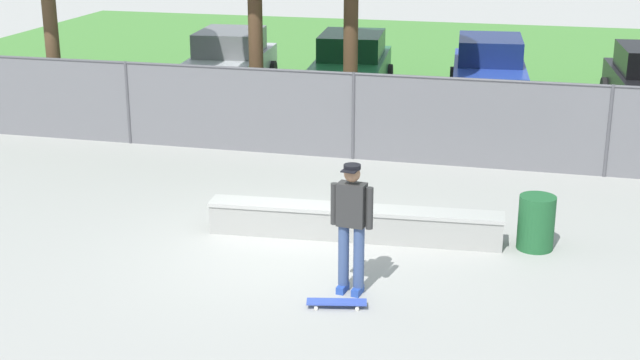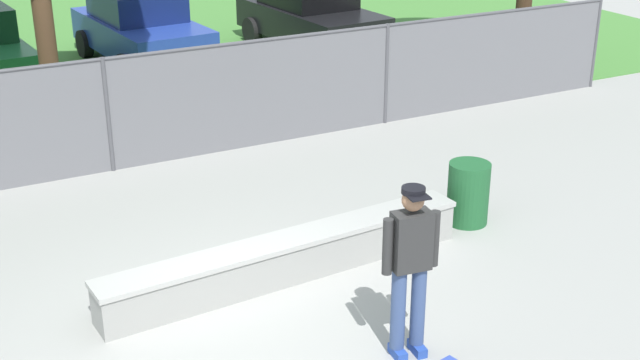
# 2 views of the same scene
# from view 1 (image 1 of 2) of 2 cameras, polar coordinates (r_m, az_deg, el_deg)

# --- Properties ---
(ground_plane) EXTENTS (80.00, 80.00, 0.00)m
(ground_plane) POSITION_cam_1_polar(r_m,az_deg,el_deg) (14.00, -2.28, -4.44)
(ground_plane) COLOR #9E9E99
(grass_strip) EXTENTS (31.90, 20.00, 0.02)m
(grass_strip) POSITION_cam_1_polar(r_m,az_deg,el_deg) (28.55, 6.43, 7.09)
(grass_strip) COLOR #478438
(grass_strip) RESTS_ON ground
(concrete_ledge) EXTENTS (4.70, 0.79, 0.52)m
(concrete_ledge) POSITION_cam_1_polar(r_m,az_deg,el_deg) (14.37, 2.16, -2.70)
(concrete_ledge) COLOR #999993
(concrete_ledge) RESTS_ON ground
(skateboarder) EXTENTS (0.60, 0.33, 1.84)m
(skateboarder) POSITION_cam_1_polar(r_m,az_deg,el_deg) (12.21, 2.00, -2.66)
(skateboarder) COLOR #2647A5
(skateboarder) RESTS_ON ground
(skateboard) EXTENTS (0.82, 0.36, 0.09)m
(skateboard) POSITION_cam_1_polar(r_m,az_deg,el_deg) (12.14, 1.06, -7.71)
(skateboard) COLOR #334CB2
(skateboard) RESTS_ON ground
(chainlink_fence) EXTENTS (19.97, 0.07, 1.81)m
(chainlink_fence) POSITION_cam_1_polar(r_m,az_deg,el_deg) (18.41, 2.12, 4.29)
(chainlink_fence) COLOR #4C4C51
(chainlink_fence) RESTS_ON ground
(car_silver) EXTENTS (2.30, 4.34, 1.66)m
(car_silver) POSITION_cam_1_polar(r_m,az_deg,el_deg) (24.92, -5.73, 7.47)
(car_silver) COLOR #B7BABF
(car_silver) RESTS_ON ground
(car_green) EXTENTS (2.30, 4.34, 1.66)m
(car_green) POSITION_cam_1_polar(r_m,az_deg,el_deg) (24.31, 1.97, 7.28)
(car_green) COLOR #1E6638
(car_green) RESTS_ON ground
(car_blue) EXTENTS (2.30, 4.34, 1.66)m
(car_blue) POSITION_cam_1_polar(r_m,az_deg,el_deg) (24.03, 10.60, 6.87)
(car_blue) COLOR #233D9E
(car_blue) RESTS_ON ground
(trash_bin) EXTENTS (0.56, 0.56, 0.85)m
(trash_bin) POSITION_cam_1_polar(r_m,az_deg,el_deg) (14.29, 13.46, -2.63)
(trash_bin) COLOR #1E592D
(trash_bin) RESTS_ON ground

